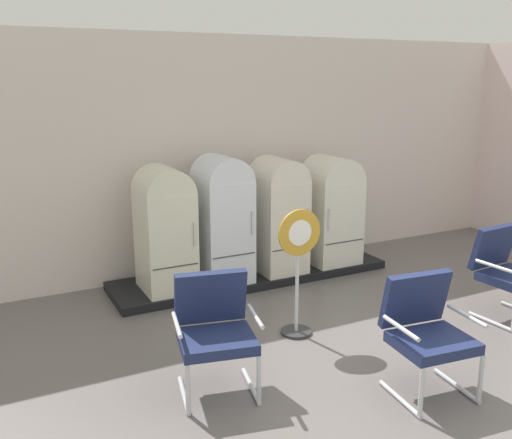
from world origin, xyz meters
TOP-DOWN VIEW (x-y plane):
  - ground at (0.00, 0.00)m, footprint 12.00×10.00m
  - back_wall at (0.00, 3.66)m, footprint 11.76×0.12m
  - display_plinth at (0.00, 3.02)m, footprint 3.65×0.95m
  - refrigerator_0 at (-1.18, 2.93)m, footprint 0.59×0.71m
  - refrigerator_1 at (-0.45, 2.93)m, footprint 0.59×0.70m
  - refrigerator_2 at (0.34, 2.93)m, footprint 0.58×0.71m
  - refrigerator_3 at (1.15, 2.93)m, footprint 0.65×0.70m
  - armchair_left at (-1.47, 0.77)m, footprint 0.76×0.75m
  - armchair_right at (1.94, 0.72)m, footprint 0.71×0.68m
  - armchair_center at (0.08, -0.05)m, footprint 0.73×0.70m
  - sign_stand at (-0.32, 1.34)m, footprint 0.47×0.32m

SIDE VIEW (x-z plane):
  - ground at x=0.00m, z-range -0.05..0.00m
  - display_plinth at x=0.00m, z-range 0.00..0.10m
  - armchair_left at x=-1.47m, z-range 0.07..1.06m
  - armchair_right at x=1.94m, z-range 0.07..1.06m
  - armchair_center at x=0.08m, z-range 0.07..1.06m
  - sign_stand at x=-0.32m, z-range -0.01..1.31m
  - refrigerator_3 at x=1.15m, z-range 0.14..1.59m
  - refrigerator_0 at x=-1.18m, z-range 0.15..1.63m
  - refrigerator_2 at x=0.34m, z-range 0.15..1.63m
  - refrigerator_1 at x=-0.45m, z-range 0.15..1.71m
  - back_wall at x=0.00m, z-range 0.01..3.12m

